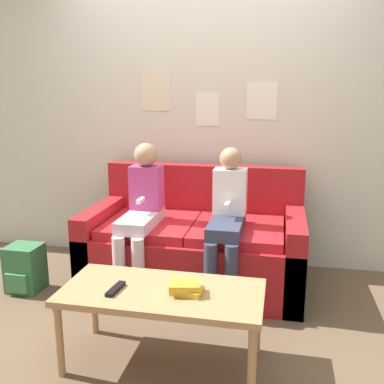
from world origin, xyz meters
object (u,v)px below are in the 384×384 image
person_right (227,217)px  backpack (25,268)px  person_left (141,209)px  tv_remote (116,289)px  coffee_table (162,298)px  couch (196,246)px

person_right → backpack: bearing=-172.4°
person_left → backpack: (-0.88, -0.21, -0.46)m
person_right → tv_remote: bearing=-117.1°
coffee_table → person_left: (-0.41, 0.88, 0.24)m
couch → person_left: bearing=-150.3°
couch → coffee_table: size_ratio=1.52×
person_left → backpack: person_left is taller
person_right → tv_remote: size_ratio=6.39×
couch → coffee_table: couch is taller
person_right → backpack: (-1.53, -0.20, -0.45)m
person_left → tv_remote: size_ratio=6.48×
couch → person_left: size_ratio=1.48×
person_right → coffee_table: bearing=-105.4°
couch → backpack: 1.33m
coffee_table → tv_remote: bearing=-164.6°
person_left → backpack: 1.01m
tv_remote → coffee_table: bearing=20.5°
backpack → couch: bearing=18.6°
couch → person_right: 0.48m
tv_remote → person_right: bearing=68.1°
couch → tv_remote: couch is taller
coffee_table → backpack: bearing=152.4°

